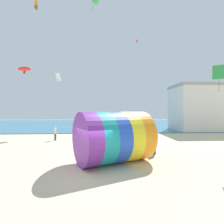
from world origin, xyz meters
TOP-DOWN VIEW (x-y plane):
  - ground_plane at (0.00, 0.00)m, footprint 120.00×120.00m
  - sea at (0.00, 36.77)m, footprint 120.00×40.00m
  - giant_inflatable_tube at (1.44, 1.61)m, footprint 5.95×5.28m
  - kite_handler at (4.98, 3.74)m, footprint 0.41×0.32m
  - kite_orange_box at (-7.28, 10.89)m, footprint 0.44×0.44m
  - kite_magenta_parafoil at (4.69, 9.79)m, footprint 0.61×0.78m
  - kite_red_parafoil at (-8.31, 9.98)m, footprint 1.58×0.74m
  - kite_white_diamond at (-6.32, 17.45)m, footprint 0.97×0.83m
  - kite_green_diamond at (9.83, 2.72)m, footprint 1.07×0.98m
  - bystander_near_water at (1.49, 13.09)m, footprint 0.39×0.42m
  - bystander_mid_beach at (-5.11, 11.02)m, footprint 0.33×0.41m
  - promenade_building at (19.48, 20.23)m, footprint 11.75×6.94m

SIDE VIEW (x-z plane):
  - ground_plane at x=0.00m, z-range 0.00..0.00m
  - sea at x=0.00m, z-range 0.00..0.10m
  - bystander_near_water at x=1.49m, z-range 0.01..1.66m
  - bystander_mid_beach at x=-5.11m, z-range 0.02..1.71m
  - kite_handler at x=4.98m, z-range 0.03..1.80m
  - giant_inflatable_tube at x=1.44m, z-range 0.00..3.57m
  - promenade_building at x=19.48m, z-range 0.01..8.30m
  - kite_green_diamond at x=9.83m, z-range 5.58..7.75m
  - kite_red_parafoil at x=-8.31m, z-range 8.01..8.82m
  - kite_white_diamond at x=-6.32m, z-range 7.85..9.97m
  - kite_magenta_parafoil at x=4.69m, z-range 11.68..12.06m
  - kite_orange_box at x=-7.28m, z-range 15.79..16.81m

